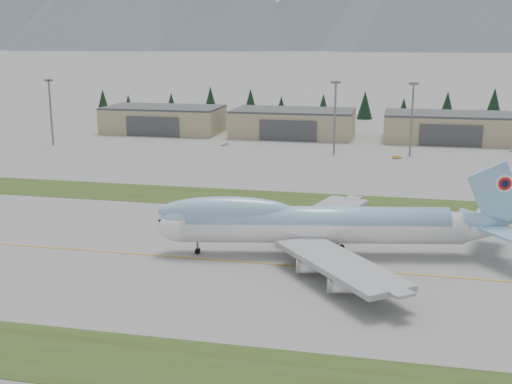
% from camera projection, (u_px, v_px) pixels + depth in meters
% --- Properties ---
extents(ground, '(7000.00, 7000.00, 0.00)m').
position_uv_depth(ground, '(243.00, 262.00, 113.36)').
color(ground, slate).
rests_on(ground, ground).
extents(grass_strip_near, '(400.00, 14.00, 0.08)m').
position_uv_depth(grass_strip_near, '(170.00, 367.00, 77.26)').
color(grass_strip_near, '#2F3F16').
rests_on(grass_strip_near, ground).
extents(grass_strip_far, '(400.00, 18.00, 0.08)m').
position_uv_depth(grass_strip_far, '(286.00, 201.00, 156.11)').
color(grass_strip_far, '#2F3F16').
rests_on(grass_strip_far, ground).
extents(taxiway_line_main, '(400.00, 0.40, 0.02)m').
position_uv_depth(taxiway_line_main, '(243.00, 262.00, 113.36)').
color(taxiway_line_main, gold).
rests_on(taxiway_line_main, ground).
extents(boeing_747_freighter, '(67.50, 57.03, 17.70)m').
position_uv_depth(boeing_747_freighter, '(318.00, 224.00, 115.87)').
color(boeing_747_freighter, white).
rests_on(boeing_747_freighter, ground).
extents(hangar_left, '(48.00, 26.60, 10.80)m').
position_uv_depth(hangar_left, '(164.00, 119.00, 268.99)').
color(hangar_left, tan).
rests_on(hangar_left, ground).
extents(hangar_center, '(48.00, 26.60, 10.80)m').
position_uv_depth(hangar_center, '(293.00, 123.00, 257.60)').
color(hangar_center, tan).
rests_on(hangar_center, ground).
extents(hangar_right, '(48.00, 26.60, 10.80)m').
position_uv_depth(hangar_right, '(448.00, 127.00, 245.19)').
color(hangar_right, tan).
rests_on(hangar_right, ground).
extents(floodlight_masts, '(181.62, 7.90, 24.66)m').
position_uv_depth(floodlight_masts, '(328.00, 106.00, 214.84)').
color(floodlight_masts, slate).
rests_on(floodlight_masts, ground).
extents(service_vehicle_a, '(1.94, 4.05, 1.33)m').
position_uv_depth(service_vehicle_a, '(225.00, 145.00, 236.82)').
color(service_vehicle_a, white).
rests_on(service_vehicle_a, ground).
extents(service_vehicle_b, '(3.41, 1.32, 1.11)m').
position_uv_depth(service_vehicle_b, '(397.00, 158.00, 210.83)').
color(service_vehicle_b, gold).
rests_on(service_vehicle_b, ground).
extents(conifer_belt, '(262.82, 14.00, 16.41)m').
position_uv_depth(conifer_belt, '(360.00, 105.00, 311.61)').
color(conifer_belt, black).
rests_on(conifer_belt, ground).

